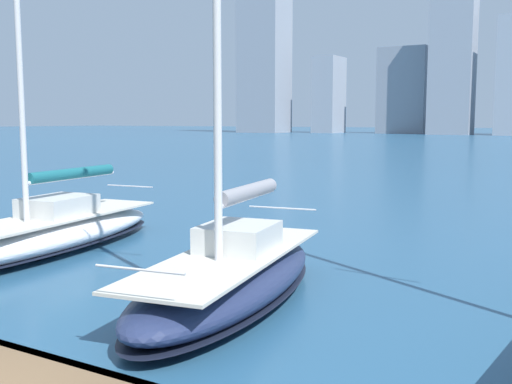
{
  "coord_description": "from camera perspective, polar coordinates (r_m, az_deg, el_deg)",
  "views": [
    {
      "loc": [
        -6.09,
        3.95,
        3.75
      ],
      "look_at": [
        0.36,
        -7.17,
        2.2
      ],
      "focal_mm": 42.0,
      "sensor_mm": 36.0,
      "label": 1
    }
  ],
  "objects": [
    {
      "name": "sailboat_teal",
      "position": [
        18.19,
        -19.31,
        -3.46
      ],
      "size": [
        3.61,
        9.54,
        12.2
      ],
      "color": "white",
      "rests_on": "ground"
    },
    {
      "name": "sailboat_grey",
      "position": [
        12.37,
        -2.42,
        -7.61
      ],
      "size": [
        3.54,
        7.74,
        12.44
      ],
      "color": "navy",
      "rests_on": "ground"
    }
  ]
}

